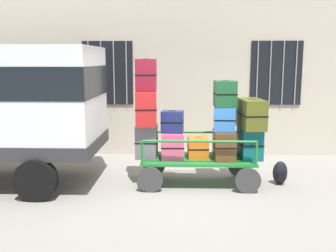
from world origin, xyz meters
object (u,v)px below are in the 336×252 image
(suitcase_left_bottom, at_px, (147,141))
(suitcase_right_bottom, at_px, (250,143))
(suitcase_left_middle, at_px, (146,108))
(suitcase_center_bottom, at_px, (198,147))
(suitcase_midleft_middle, at_px, (172,122))
(backpack, at_px, (280,173))
(suitcase_left_top, at_px, (146,75))
(suitcase_right_middle, at_px, (251,114))
(suitcase_midright_top, at_px, (225,94))
(luggage_cart, at_px, (198,163))
(suitcase_midright_bottom, at_px, (224,145))
(suitcase_midright_middle, at_px, (224,118))
(suitcase_midleft_bottom, at_px, (172,145))

(suitcase_left_bottom, xyz_separation_m, suitcase_right_bottom, (1.92, 0.00, -0.03))
(suitcase_left_middle, xyz_separation_m, suitcase_center_bottom, (0.96, 0.08, -0.74))
(suitcase_midleft_middle, bearing_deg, backpack, 0.18)
(suitcase_left_top, distance_m, suitcase_right_middle, 2.04)
(suitcase_left_bottom, relative_size, suitcase_midright_top, 1.30)
(suitcase_left_middle, distance_m, suitcase_right_middle, 1.92)
(suitcase_left_bottom, height_order, suitcase_left_top, suitcase_left_top)
(suitcase_midright_top, bearing_deg, suitcase_right_bottom, 0.55)
(luggage_cart, bearing_deg, suitcase_left_middle, -177.75)
(suitcase_left_middle, height_order, suitcase_left_top, suitcase_left_top)
(suitcase_center_bottom, distance_m, suitcase_midright_bottom, 0.49)
(suitcase_midright_top, bearing_deg, suitcase_midright_bottom, -90.00)
(suitcase_midleft_middle, distance_m, suitcase_right_middle, 1.45)
(suitcase_center_bottom, bearing_deg, suitcase_midright_middle, -0.37)
(suitcase_midleft_bottom, bearing_deg, suitcase_midright_middle, 0.76)
(suitcase_left_top, xyz_separation_m, backpack, (2.50, 0.01, -1.82))
(suitcase_left_bottom, bearing_deg, suitcase_right_middle, -1.05)
(luggage_cart, xyz_separation_m, suitcase_right_middle, (0.96, -0.02, 0.94))
(suitcase_midleft_middle, distance_m, suitcase_midright_middle, 0.96)
(luggage_cart, bearing_deg, suitcase_center_bottom, 90.00)
(suitcase_midleft_middle, distance_m, suitcase_right_bottom, 1.49)
(suitcase_center_bottom, bearing_deg, suitcase_midright_bottom, -8.31)
(suitcase_left_bottom, xyz_separation_m, suitcase_midleft_middle, (0.48, -0.00, 0.37))
(suitcase_left_top, distance_m, suitcase_right_bottom, 2.29)
(suitcase_left_bottom, xyz_separation_m, suitcase_center_bottom, (0.96, 0.02, -0.12))
(suitcase_left_bottom, bearing_deg, suitcase_midleft_middle, -0.51)
(suitcase_left_bottom, bearing_deg, suitcase_midright_top, -0.11)
(suitcase_midright_bottom, distance_m, suitcase_midright_top, 0.94)
(luggage_cart, height_order, suitcase_midleft_middle, suitcase_midleft_middle)
(suitcase_left_bottom, bearing_deg, suitcase_center_bottom, 1.18)
(suitcase_left_bottom, height_order, suitcase_left_middle, suitcase_left_middle)
(suitcase_midleft_bottom, height_order, suitcase_midleft_middle, suitcase_midleft_middle)
(suitcase_left_top, bearing_deg, suitcase_midright_top, 0.25)
(suitcase_left_middle, xyz_separation_m, suitcase_midleft_middle, (0.48, 0.05, -0.25))
(suitcase_left_middle, distance_m, suitcase_midleft_middle, 0.54)
(suitcase_left_bottom, height_order, suitcase_midright_middle, suitcase_midright_middle)
(suitcase_midleft_bottom, bearing_deg, luggage_cart, -2.75)
(suitcase_midright_bottom, xyz_separation_m, suitcase_right_bottom, (0.48, 0.05, 0.02))
(suitcase_right_bottom, relative_size, backpack, 1.40)
(suitcase_midleft_bottom, bearing_deg, suitcase_left_middle, -172.77)
(suitcase_left_bottom, height_order, suitcase_center_bottom, suitcase_left_bottom)
(suitcase_midleft_bottom, bearing_deg, suitcase_right_middle, -1.55)
(suitcase_left_top, xyz_separation_m, suitcase_center_bottom, (0.96, 0.03, -1.34))
(suitcase_midleft_middle, height_order, suitcase_midright_bottom, suitcase_midleft_middle)
(suitcase_right_middle, bearing_deg, suitcase_midright_top, 176.15)
(suitcase_left_top, xyz_separation_m, suitcase_right_middle, (1.92, -0.03, -0.70))
(suitcase_left_top, distance_m, backpack, 3.10)
(suitcase_left_top, bearing_deg, suitcase_left_middle, -90.00)
(suitcase_midleft_middle, relative_size, suitcase_midright_top, 0.91)
(suitcase_right_middle, bearing_deg, suitcase_left_middle, -179.35)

